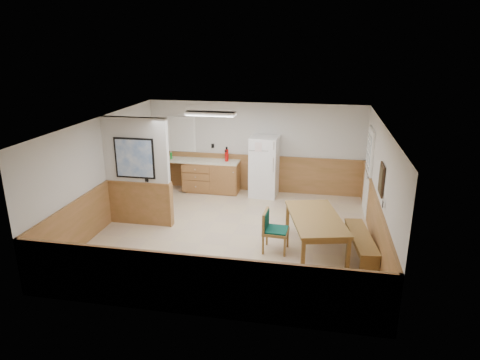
% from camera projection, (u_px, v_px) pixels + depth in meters
% --- Properties ---
extents(ground, '(6.00, 6.00, 0.00)m').
position_uv_depth(ground, '(233.00, 234.00, 9.46)').
color(ground, '#C2A88B').
rests_on(ground, ground).
extents(ceiling, '(6.00, 6.00, 0.02)m').
position_uv_depth(ceiling, '(233.00, 122.00, 8.69)').
color(ceiling, white).
rests_on(ceiling, back_wall).
extents(back_wall, '(6.00, 0.02, 2.50)m').
position_uv_depth(back_wall, '(255.00, 148.00, 11.88)').
color(back_wall, silver).
rests_on(back_wall, ground).
extents(right_wall, '(0.02, 6.00, 2.50)m').
position_uv_depth(right_wall, '(380.00, 189.00, 8.54)').
color(right_wall, silver).
rests_on(right_wall, ground).
extents(left_wall, '(0.02, 6.00, 2.50)m').
position_uv_depth(left_wall, '(102.00, 173.00, 9.61)').
color(left_wall, silver).
rests_on(left_wall, ground).
extents(wainscot_back, '(6.00, 0.04, 1.00)m').
position_uv_depth(wainscot_back, '(254.00, 174.00, 12.09)').
color(wainscot_back, '#A36C41').
rests_on(wainscot_back, ground).
extents(wainscot_right, '(0.04, 6.00, 1.00)m').
position_uv_depth(wainscot_right, '(375.00, 224.00, 8.78)').
color(wainscot_right, '#A36C41').
rests_on(wainscot_right, ground).
extents(wainscot_left, '(0.04, 6.00, 1.00)m').
position_uv_depth(wainscot_left, '(107.00, 204.00, 9.84)').
color(wainscot_left, '#A36C41').
rests_on(wainscot_left, ground).
extents(partition_wall, '(1.50, 0.20, 2.50)m').
position_uv_depth(partition_wall, '(137.00, 173.00, 9.66)').
color(partition_wall, silver).
rests_on(partition_wall, ground).
extents(kitchen_counter, '(2.20, 0.61, 1.00)m').
position_uv_depth(kitchen_counter, '(210.00, 176.00, 12.04)').
color(kitchen_counter, '#955F35').
rests_on(kitchen_counter, ground).
extents(exterior_door, '(0.07, 1.02, 2.15)m').
position_uv_depth(exterior_door, '(368.00, 172.00, 10.38)').
color(exterior_door, white).
rests_on(exterior_door, ground).
extents(kitchen_window, '(0.80, 0.04, 1.00)m').
position_uv_depth(kitchen_window, '(182.00, 134.00, 12.14)').
color(kitchen_window, white).
rests_on(kitchen_window, back_wall).
extents(wall_painting, '(0.04, 0.50, 0.60)m').
position_uv_depth(wall_painting, '(381.00, 179.00, 8.17)').
color(wall_painting, '#372416').
rests_on(wall_painting, right_wall).
extents(fluorescent_fixture, '(1.20, 0.30, 0.09)m').
position_uv_depth(fluorescent_fixture, '(211.00, 114.00, 10.06)').
color(fluorescent_fixture, white).
rests_on(fluorescent_fixture, ceiling).
extents(refrigerator, '(0.77, 0.74, 1.65)m').
position_uv_depth(refrigerator, '(264.00, 167.00, 11.61)').
color(refrigerator, white).
rests_on(refrigerator, ground).
extents(dining_table, '(1.37, 2.07, 0.75)m').
position_uv_depth(dining_table, '(316.00, 221.00, 8.51)').
color(dining_table, '#AC7B3F').
rests_on(dining_table, ground).
extents(dining_bench, '(0.58, 1.72, 0.45)m').
position_uv_depth(dining_bench, '(361.00, 240.00, 8.39)').
color(dining_bench, '#AC7B3F').
rests_on(dining_bench, ground).
extents(dining_chair, '(0.72, 0.52, 0.85)m').
position_uv_depth(dining_chair, '(271.00, 228.00, 8.60)').
color(dining_chair, '#AC7B3F').
rests_on(dining_chair, ground).
extents(fire_extinguisher, '(0.13, 0.13, 0.41)m').
position_uv_depth(fire_extinguisher, '(227.00, 155.00, 11.80)').
color(fire_extinguisher, '#BB0C09').
rests_on(fire_extinguisher, kitchen_counter).
extents(soap_bottle, '(0.08, 0.08, 0.19)m').
position_uv_depth(soap_bottle, '(171.00, 156.00, 12.03)').
color(soap_bottle, '#198A29').
rests_on(soap_bottle, kitchen_counter).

